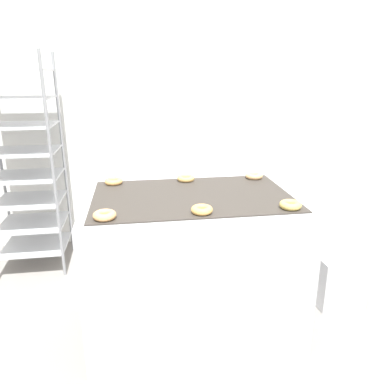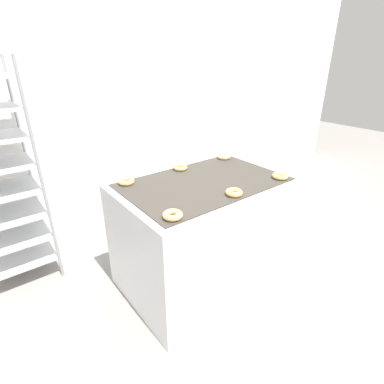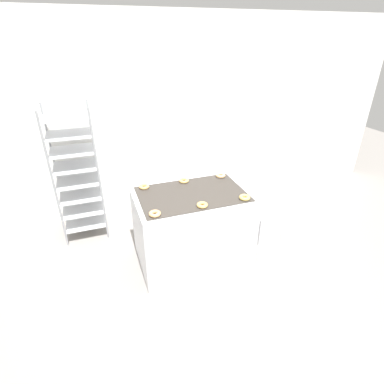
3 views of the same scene
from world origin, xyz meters
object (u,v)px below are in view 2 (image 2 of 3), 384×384
donut_near_left (173,215)px  donut_near_right (280,176)px  fryer_machine (203,233)px  glaze_bin (276,218)px  donut_near_center (234,192)px  donut_far_center (180,167)px  donut_far_right (224,156)px  donut_far_left (126,181)px

donut_near_left → donut_near_right: same height
fryer_machine → glaze_bin: fryer_machine is taller
donut_near_center → donut_far_center: 0.62m
glaze_bin → donut_near_center: size_ratio=3.23×
fryer_machine → donut_far_right: 0.75m
fryer_machine → donut_far_left: bearing=146.7°
glaze_bin → donut_far_center: 1.32m
glaze_bin → donut_far_right: bearing=158.2°
donut_near_left → donut_near_center: donut_near_left is taller
fryer_machine → donut_near_right: (0.50, -0.31, 0.47)m
donut_near_center → donut_far_left: donut_near_center is taller
donut_near_left → donut_far_right: donut_near_left is taller
donut_far_center → donut_far_right: bearing=-1.2°
donut_near_left → donut_near_right: bearing=0.2°
fryer_machine → donut_far_center: size_ratio=10.87×
fryer_machine → donut_far_left: (-0.48, 0.32, 0.47)m
donut_far_center → glaze_bin: bearing=-12.9°
donut_far_right → donut_near_right: bearing=-88.9°
donut_near_center → donut_near_right: donut_near_right is taller
fryer_machine → glaze_bin: (1.08, 0.07, -0.27)m
glaze_bin → donut_far_center: (-1.07, 0.25, 0.74)m
donut_far_left → donut_near_left: bearing=-91.5°
donut_near_right → donut_far_center: bearing=128.3°
donut_far_left → donut_far_center: bearing=0.2°
fryer_machine → donut_far_right: donut_far_right is taller
donut_near_center → donut_far_center: size_ratio=0.97×
donut_near_center → donut_far_left: (-0.49, 0.62, -0.00)m
donut_near_right → donut_far_center: donut_near_right is taller
glaze_bin → donut_near_right: donut_near_right is taller
fryer_machine → donut_far_right: (0.49, 0.31, 0.47)m
glaze_bin → donut_far_center: size_ratio=3.14×
donut_far_center → donut_near_right: bearing=-51.7°
donut_near_center → donut_far_right: (0.48, 0.61, -0.00)m
glaze_bin → donut_near_left: (-1.57, -0.38, 0.74)m
donut_near_center → donut_far_right: same height
donut_far_center → donut_near_center: bearing=-90.0°
fryer_machine → donut_far_center: donut_far_center is taller
donut_near_left → donut_far_left: 0.63m
fryer_machine → glaze_bin: 1.11m
glaze_bin → donut_near_right: 1.01m
glaze_bin → donut_far_center: donut_far_center is taller
donut_near_left → donut_far_right: size_ratio=0.98×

